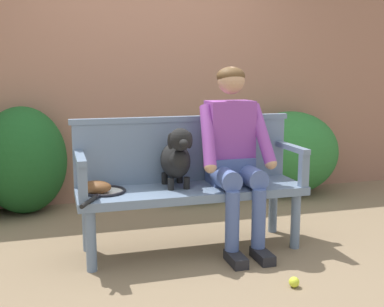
{
  "coord_description": "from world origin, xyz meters",
  "views": [
    {
      "loc": [
        -0.94,
        -3.24,
        1.32
      ],
      "look_at": [
        0.0,
        0.0,
        0.73
      ],
      "focal_mm": 44.42,
      "sensor_mm": 36.0,
      "label": 1
    }
  ],
  "objects_px": {
    "person_seated": "(233,149)",
    "tennis_racket": "(104,192)",
    "garden_bench": "(192,196)",
    "dog_on_bench": "(177,157)",
    "baseball_glove": "(96,187)",
    "tennis_ball": "(294,282)"
  },
  "relations": [
    {
      "from": "dog_on_bench",
      "to": "baseball_glove",
      "type": "xyz_separation_m",
      "value": [
        -0.58,
        -0.01,
        -0.18
      ]
    },
    {
      "from": "tennis_racket",
      "to": "person_seated",
      "type": "bearing_deg",
      "value": -0.92
    },
    {
      "from": "tennis_racket",
      "to": "baseball_glove",
      "type": "bearing_deg",
      "value": 173.06
    },
    {
      "from": "person_seated",
      "to": "dog_on_bench",
      "type": "relative_size",
      "value": 2.98
    },
    {
      "from": "dog_on_bench",
      "to": "baseball_glove",
      "type": "height_order",
      "value": "dog_on_bench"
    },
    {
      "from": "person_seated",
      "to": "tennis_ball",
      "type": "distance_m",
      "value": 1.06
    },
    {
      "from": "garden_bench",
      "to": "baseball_glove",
      "type": "bearing_deg",
      "value": 179.34
    },
    {
      "from": "garden_bench",
      "to": "baseball_glove",
      "type": "relative_size",
      "value": 7.55
    },
    {
      "from": "dog_on_bench",
      "to": "person_seated",
      "type": "bearing_deg",
      "value": -4.72
    },
    {
      "from": "person_seated",
      "to": "tennis_racket",
      "type": "bearing_deg",
      "value": 179.08
    },
    {
      "from": "tennis_ball",
      "to": "baseball_glove",
      "type": "bearing_deg",
      "value": 144.77
    },
    {
      "from": "dog_on_bench",
      "to": "tennis_racket",
      "type": "xyz_separation_m",
      "value": [
        -0.53,
        -0.02,
        -0.21
      ]
    },
    {
      "from": "baseball_glove",
      "to": "person_seated",
      "type": "bearing_deg",
      "value": 18.88
    },
    {
      "from": "garden_bench",
      "to": "person_seated",
      "type": "relative_size",
      "value": 1.23
    },
    {
      "from": "person_seated",
      "to": "baseball_glove",
      "type": "distance_m",
      "value": 1.03
    },
    {
      "from": "tennis_racket",
      "to": "baseball_glove",
      "type": "distance_m",
      "value": 0.07
    },
    {
      "from": "garden_bench",
      "to": "dog_on_bench",
      "type": "distance_m",
      "value": 0.31
    },
    {
      "from": "tennis_racket",
      "to": "garden_bench",
      "type": "bearing_deg",
      "value": -0.12
    },
    {
      "from": "garden_bench",
      "to": "dog_on_bench",
      "type": "height_order",
      "value": "dog_on_bench"
    },
    {
      "from": "person_seated",
      "to": "dog_on_bench",
      "type": "bearing_deg",
      "value": 175.28
    },
    {
      "from": "person_seated",
      "to": "tennis_ball",
      "type": "relative_size",
      "value": 20.42
    },
    {
      "from": "person_seated",
      "to": "baseball_glove",
      "type": "relative_size",
      "value": 6.12
    }
  ]
}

